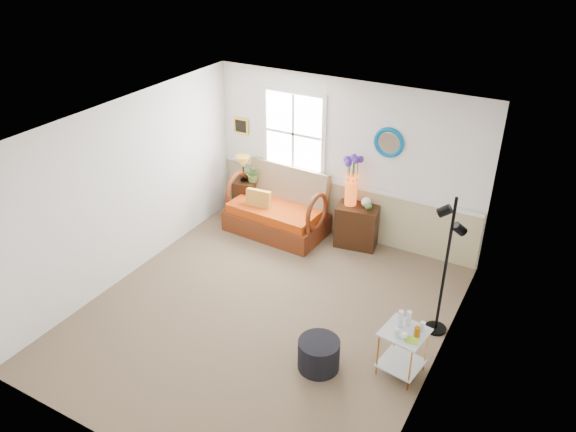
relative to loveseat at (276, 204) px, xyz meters
The scene contains 19 objects.
floor 2.28m from the loveseat, 64.29° to the right, with size 4.50×5.00×0.01m, color brown.
ceiling 3.04m from the loveseat, 64.29° to the right, with size 4.50×5.00×0.01m, color white.
walls 2.35m from the loveseat, 64.29° to the right, with size 4.51×5.01×2.60m.
wainscot 1.08m from the loveseat, 26.50° to the left, with size 4.46×0.02×0.90m, color tan.
chair_rail 1.14m from the loveseat, 26.02° to the left, with size 4.46×0.04×0.06m, color white.
window 1.17m from the loveseat, 82.38° to the left, with size 1.14×0.06×1.44m, color white, non-canonical shape.
picture 1.48m from the loveseat, 153.37° to the left, with size 0.28×0.03×0.28m, color gold.
mirror 2.12m from the loveseat, 16.10° to the left, with size 0.47×0.47×0.07m, color #007CA9.
loveseat is the anchor object (origin of this frame).
throw_pillow 0.30m from the loveseat, 150.73° to the right, with size 0.42×0.10×0.42m, color #C57419, non-canonical shape.
lamp_stand 0.82m from the loveseat, 161.74° to the left, with size 0.38×0.38×0.67m, color black, non-canonical shape.
table_lamp 0.89m from the loveseat, 164.15° to the left, with size 0.25×0.25×0.46m, color #B78022, non-canonical shape.
potted_plant 0.72m from the loveseat, 155.75° to the left, with size 0.29×0.32×0.25m, color #4F7F36.
cabinet 1.37m from the loveseat, 11.03° to the left, with size 0.65×0.42×0.69m, color black, non-canonical shape.
flower_vase 1.35m from the loveseat, 13.19° to the left, with size 0.24×0.24×0.83m, color #F65A19, non-canonical shape.
side_table 3.61m from the loveseat, 36.08° to the right, with size 0.48×0.48×0.61m, color #C57D2F, non-canonical shape.
tabletop_items 3.64m from the loveseat, 35.60° to the right, with size 0.35×0.35×0.21m, color silver, non-canonical shape.
floor_lamp 3.31m from the loveseat, 20.91° to the right, with size 0.28×0.28×1.91m, color black, non-canonical shape.
ottoman 3.25m from the loveseat, 50.93° to the right, with size 0.50×0.50×0.38m, color black.
Camera 1 is at (3.19, -5.04, 4.78)m, focal length 35.00 mm.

